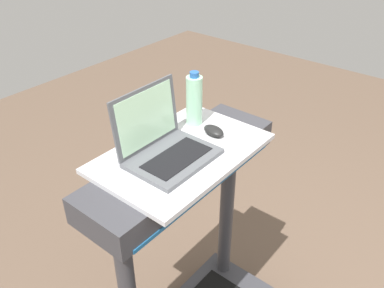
{
  "coord_description": "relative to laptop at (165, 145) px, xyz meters",
  "views": [
    {
      "loc": [
        -0.98,
        -0.15,
        1.98
      ],
      "look_at": [
        0.0,
        0.65,
        1.17
      ],
      "focal_mm": 38.1,
      "sensor_mm": 36.0,
      "label": 1
    }
  ],
  "objects": [
    {
      "name": "water_bottle",
      "position": [
        0.27,
        0.07,
        0.06
      ],
      "size": [
        0.07,
        0.07,
        0.23
      ],
      "color": "#9EDBB2",
      "rests_on": "desk_board"
    },
    {
      "name": "desk_board",
      "position": [
        0.07,
        -0.02,
        -0.06
      ],
      "size": [
        0.67,
        0.43,
        0.02
      ],
      "primitive_type": "cube",
      "color": "silver",
      "rests_on": "treadmill_base"
    },
    {
      "name": "computer_mouse",
      "position": [
        0.24,
        -0.05,
        -0.03
      ],
      "size": [
        0.08,
        0.11,
        0.03
      ],
      "primitive_type": "ellipsoid",
      "rotation": [
        0.0,
        0.0,
        -0.2
      ],
      "color": "black",
      "rests_on": "desk_board"
    },
    {
      "name": "laptop",
      "position": [
        0.0,
        0.0,
        0.0
      ],
      "size": [
        0.32,
        0.26,
        0.25
      ],
      "rotation": [
        0.0,
        0.0,
        0.01
      ],
      "color": "#515459",
      "rests_on": "desk_board"
    }
  ]
}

